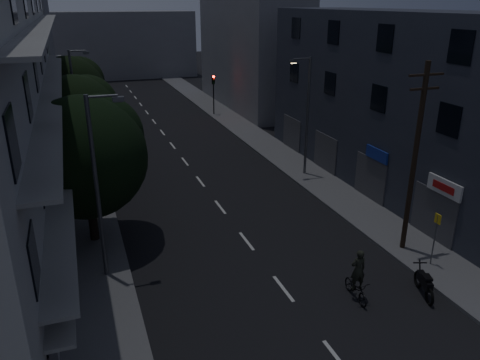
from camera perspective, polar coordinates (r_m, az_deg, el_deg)
ground at (r=36.57m, az=-6.91°, el=2.49°), size 160.00×160.00×0.00m
sidewalk_left at (r=35.76m, az=-18.68°, el=1.20°), size 3.00×90.00×0.15m
sidewalk_right at (r=38.78m, az=3.95°, el=3.79°), size 3.00×90.00×0.15m
lane_markings at (r=42.42m, az=-8.86°, el=5.01°), size 0.15×60.50×0.01m
building_right at (r=30.65m, az=20.48°, el=8.36°), size 6.19×28.00×11.00m
building_far_left at (r=57.17m, az=-25.22°, el=15.59°), size 6.00×20.00×16.00m
building_far_right at (r=54.72m, az=1.25°, el=15.74°), size 6.00×20.00×13.00m
building_far_end at (r=79.51m, az=-14.84°, el=15.65°), size 24.00×8.00×10.00m
tree_near at (r=23.56m, az=-18.28°, el=3.22°), size 5.96×5.96×7.35m
tree_mid at (r=32.60m, az=-19.29°, el=7.45°), size 5.70×5.70×7.01m
tree_far at (r=42.07m, az=-19.95°, el=10.41°), size 5.84×5.84×7.22m
traffic_signal_far_right at (r=50.19m, az=-3.25°, el=11.32°), size 0.28×0.37×4.10m
traffic_signal_far_left at (r=49.66m, az=-18.70°, el=10.16°), size 0.28×0.37×4.10m
street_lamp_left_near at (r=20.14m, az=-16.84°, el=-0.03°), size 1.51×0.25×8.00m
street_lamp_right at (r=32.03m, az=8.06°, el=8.32°), size 1.51×0.25×8.00m
street_lamp_left_far at (r=38.45m, az=-19.33°, el=9.48°), size 1.51×0.25×8.00m
utility_pole at (r=22.89m, az=20.55°, el=2.74°), size 1.80×0.24×9.00m
bus_stop_sign at (r=22.88m, az=22.78°, el=-5.66°), size 0.06×0.35×2.52m
motorcycle at (r=21.35m, az=21.54°, el=-11.69°), size 0.89×1.94×1.29m
cyclist at (r=20.14m, az=14.04°, el=-12.01°), size 0.75×1.82×2.25m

